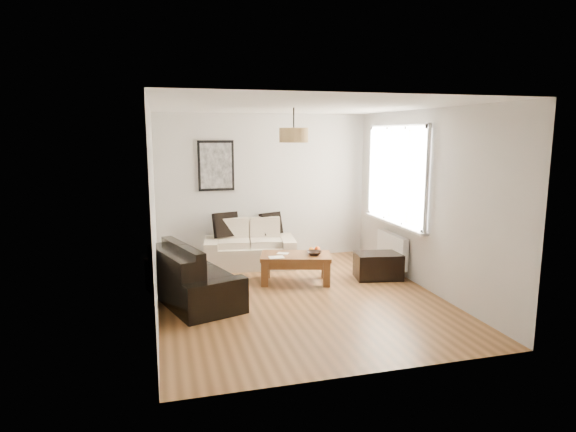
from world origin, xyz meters
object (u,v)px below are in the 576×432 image
object	(u,v)px
coffee_table	(296,268)
ottoman	(378,266)
sofa_leather	(193,275)
loveseat_cream	(250,244)

from	to	relation	value
coffee_table	ottoman	bearing A→B (deg)	-6.99
sofa_leather	ottoman	world-z (taller)	sofa_leather
sofa_leather	coffee_table	world-z (taller)	sofa_leather
coffee_table	sofa_leather	bearing A→B (deg)	-164.33
loveseat_cream	sofa_leather	bearing A→B (deg)	-116.92
sofa_leather	ottoman	xyz separation A→B (m)	(2.88, 0.28, -0.16)
sofa_leather	loveseat_cream	bearing A→B (deg)	-53.13
loveseat_cream	ottoman	size ratio (longest dim) A/B	2.14
loveseat_cream	coffee_table	distance (m)	1.21
loveseat_cream	ottoman	world-z (taller)	loveseat_cream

